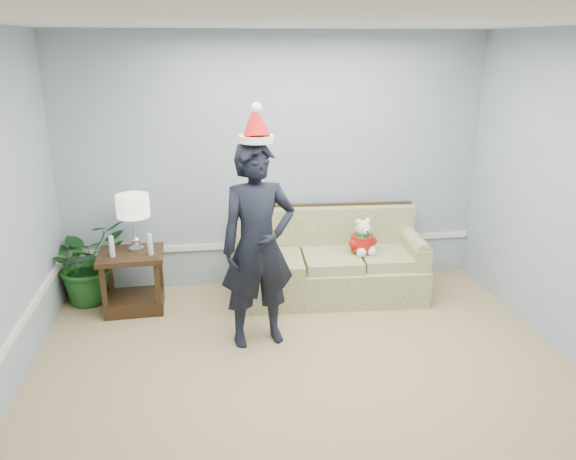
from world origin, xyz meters
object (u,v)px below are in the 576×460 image
(side_table, at_px, (134,287))
(table_lamp, at_px, (133,208))
(sofa, at_px, (329,265))
(man, at_px, (258,246))
(houseplant, at_px, (88,261))
(teddy_bear, at_px, (362,241))

(side_table, distance_m, table_lamp, 0.81)
(sofa, bearing_deg, man, -129.56)
(table_lamp, bearing_deg, houseplant, 158.83)
(table_lamp, distance_m, houseplant, 0.83)
(side_table, relative_size, table_lamp, 1.14)
(table_lamp, xyz_separation_m, man, (1.13, -0.88, -0.13))
(side_table, bearing_deg, teddy_bear, -0.44)
(table_lamp, distance_m, teddy_bear, 2.33)
(side_table, xyz_separation_m, houseplant, (-0.48, 0.27, 0.20))
(side_table, relative_size, teddy_bear, 1.69)
(table_lamp, distance_m, man, 1.44)
(houseplant, bearing_deg, side_table, -29.79)
(houseplant, height_order, man, man)
(sofa, relative_size, houseplant, 2.27)
(sofa, height_order, table_lamp, table_lamp)
(side_table, distance_m, houseplant, 0.58)
(sofa, distance_m, teddy_bear, 0.45)
(side_table, bearing_deg, houseplant, 150.21)
(sofa, relative_size, table_lamp, 3.50)
(table_lamp, xyz_separation_m, houseplant, (-0.53, 0.20, -0.60))
(table_lamp, relative_size, man, 0.31)
(table_lamp, relative_size, teddy_bear, 1.48)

